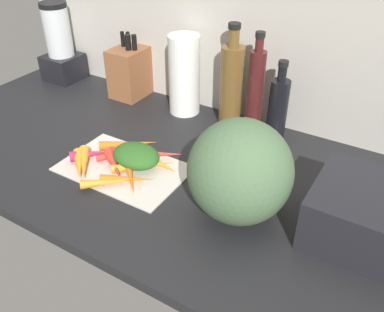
{
  "coord_description": "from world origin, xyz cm",
  "views": [
    {
      "loc": [
        62.25,
        -83.21,
        70.18
      ],
      "look_at": [
        15.5,
        -6.16,
        9.52
      ],
      "focal_mm": 38.83,
      "sensor_mm": 36.0,
      "label": 1
    }
  ],
  "objects": [
    {
      "name": "carrot_greens_pile",
      "position": [
        -2.63,
        -7.14,
        3.85
      ],
      "size": [
        14.43,
        11.1,
        6.1
      ],
      "primitive_type": "ellipsoid",
      "color": "#2D6023",
      "rests_on": "cutting_board"
    },
    {
      "name": "bottle_0",
      "position": [
        8.29,
        30.42,
        14.32
      ],
      "size": [
        7.54,
        7.54,
        33.97
      ],
      "color": "brown",
      "rests_on": "ground_plane"
    },
    {
      "name": "carrot_5",
      "position": [
        -6.5,
        -7.03,
        2.26
      ],
      "size": [
        12.23,
        3.83,
        2.91
      ],
      "primitive_type": "cone",
      "rotation": [
        0.0,
        1.57,
        0.08
      ],
      "color": "red",
      "rests_on": "cutting_board"
    },
    {
      "name": "blender_appliance",
      "position": [
        -67.48,
        28.42,
        13.38
      ],
      "size": [
        13.7,
        13.7,
        30.93
      ],
      "color": "black",
      "rests_on": "ground_plane"
    },
    {
      "name": "ground_plane",
      "position": [
        0.0,
        0.0,
        -1.5
      ],
      "size": [
        170.0,
        80.0,
        3.0
      ],
      "primitive_type": "cube",
      "color": "black"
    },
    {
      "name": "carrot_0",
      "position": [
        -16.24,
        -11.9,
        2.43
      ],
      "size": [
        10.3,
        10.58,
        3.27
      ],
      "primitive_type": "cone",
      "rotation": [
        0.0,
        1.57,
        0.81
      ],
      "color": "#B2264C",
      "rests_on": "cutting_board"
    },
    {
      "name": "carrot_11",
      "position": [
        -6.32,
        -12.55,
        2.47
      ],
      "size": [
        13.18,
        10.81,
        3.33
      ],
      "primitive_type": "cone",
      "rotation": [
        0.0,
        1.57,
        -0.63
      ],
      "color": "red",
      "rests_on": "cutting_board"
    },
    {
      "name": "knife_block",
      "position": [
        -33.98,
        30.22,
        9.44
      ],
      "size": [
        11.39,
        14.03,
        23.85
      ],
      "color": "brown",
      "rests_on": "ground_plane"
    },
    {
      "name": "bottle_1",
      "position": [
        18.0,
        27.4,
        14.85
      ],
      "size": [
        5.08,
        5.08,
        33.7
      ],
      "color": "#471919",
      "rests_on": "ground_plane"
    },
    {
      "name": "carrot_2",
      "position": [
        -8.24,
        -5.62,
        1.85
      ],
      "size": [
        12.54,
        14.17,
        2.1
      ],
      "primitive_type": "cone",
      "rotation": [
        0.0,
        1.57,
        0.86
      ],
      "color": "red",
      "rests_on": "cutting_board"
    },
    {
      "name": "winter_squash",
      "position": [
        31.09,
        -10.22,
        12.9
      ],
      "size": [
        25.17,
        24.73,
        25.8
      ],
      "primitive_type": "ellipsoid",
      "color": "#4C6B47",
      "rests_on": "ground_plane"
    },
    {
      "name": "carrot_7",
      "position": [
        0.69,
        -15.25,
        2.01
      ],
      "size": [
        14.38,
        9.66,
        2.41
      ],
      "primitive_type": "cone",
      "rotation": [
        0.0,
        1.57,
        0.52
      ],
      "color": "orange",
      "rests_on": "cutting_board"
    },
    {
      "name": "carrot_8",
      "position": [
        -3.51,
        -19.54,
        2.08
      ],
      "size": [
        11.73,
        10.71,
        2.56
      ],
      "primitive_type": "cone",
      "rotation": [
        0.0,
        1.57,
        0.72
      ],
      "color": "orange",
      "rests_on": "cutting_board"
    },
    {
      "name": "carrot_12",
      "position": [
        -14.22,
        -16.47,
        2.52
      ],
      "size": [
        12.37,
        13.05,
        3.43
      ],
      "primitive_type": "cone",
      "rotation": [
        0.0,
        1.57,
        -0.83
      ],
      "color": "orange",
      "rests_on": "cutting_board"
    },
    {
      "name": "carrot_10",
      "position": [
        -15.19,
        -17.54,
        2.41
      ],
      "size": [
        11.57,
        11.37,
        3.23
      ],
      "primitive_type": "cone",
      "rotation": [
        0.0,
        1.57,
        -0.77
      ],
      "color": "orange",
      "rests_on": "cutting_board"
    },
    {
      "name": "carrot_6",
      "position": [
        0.56,
        -8.01,
        2.07
      ],
      "size": [
        15.02,
        13.95,
        2.55
      ],
      "primitive_type": "cone",
      "rotation": [
        0.0,
        1.57,
        0.74
      ],
      "color": "orange",
      "rests_on": "cutting_board"
    },
    {
      "name": "dish_rack",
      "position": [
        62.13,
        -2.52,
        6.55
      ],
      "size": [
        29.73,
        23.79,
        13.09
      ],
      "primitive_type": "cube",
      "color": "black",
      "rests_on": "ground_plane"
    },
    {
      "name": "carrot_1",
      "position": [
        -0.38,
        -13.52,
        2.25
      ],
      "size": [
        13.91,
        14.04,
        2.9
      ],
      "primitive_type": "cone",
      "rotation": [
        0.0,
        1.57,
        -0.79
      ],
      "color": "orange",
      "rests_on": "cutting_board"
    },
    {
      "name": "carrot_9",
      "position": [
        -0.19,
        -1.89,
        2.35
      ],
      "size": [
        16.45,
        11.39,
        3.1
      ],
      "primitive_type": "cone",
      "rotation": [
        0.0,
        1.57,
        0.53
      ],
      "color": "red",
      "rests_on": "cutting_board"
    },
    {
      "name": "wall_back",
      "position": [
        0.0,
        38.5,
        30.0
      ],
      "size": [
        170.0,
        3.0,
        60.0
      ],
      "primitive_type": "cube",
      "color": "#BCB7AD",
      "rests_on": "ground_plane"
    },
    {
      "name": "bottle_2",
      "position": [
        25.51,
        28.54,
        10.78
      ],
      "size": [
        6.08,
        6.08,
        26.19
      ],
      "color": "black",
      "rests_on": "ground_plane"
    },
    {
      "name": "carrot_4",
      "position": [
        -10.08,
        -1.4,
        2.29
      ],
      "size": [
        15.7,
        13.41,
        2.97
      ],
      "primitive_type": "cone",
      "rotation": [
        0.0,
        1.57,
        0.68
      ],
      "color": "orange",
      "rests_on": "cutting_board"
    },
    {
      "name": "cutting_board",
      "position": [
        -5.29,
        -10.09,
        0.4
      ],
      "size": [
        36.16,
        23.32,
        0.8
      ],
      "primitive_type": "cube",
      "color": "beige",
      "rests_on": "ground_plane"
    },
    {
      "name": "paper_towel_roll",
      "position": [
        -9.24,
        29.5,
        13.78
      ],
      "size": [
        10.74,
        10.74,
        27.55
      ],
      "primitive_type": "cylinder",
      "color": "white",
      "rests_on": "ground_plane"
    },
    {
      "name": "carrot_3",
      "position": [
        4.65,
        -4.68,
        1.98
      ],
      "size": [
        11.53,
        4.52,
        2.35
      ],
      "primitive_type": "cone",
      "rotation": [
        0.0,
        1.57,
        -0.2
      ],
      "color": "orange",
      "rests_on": "cutting_board"
    }
  ]
}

